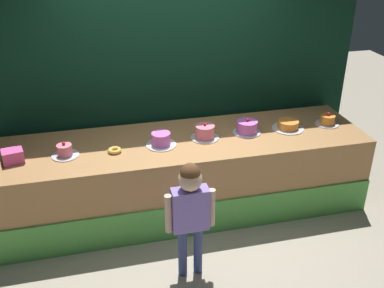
{
  "coord_description": "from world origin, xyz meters",
  "views": [
    {
      "loc": [
        -0.91,
        -3.65,
        2.99
      ],
      "look_at": [
        0.05,
        0.32,
        0.91
      ],
      "focal_mm": 41.92,
      "sensor_mm": 36.0,
      "label": 1
    }
  ],
  "objects_px": {
    "cake_far_left": "(65,151)",
    "cake_right": "(288,125)",
    "donut": "(115,150)",
    "pink_box": "(13,156)",
    "cake_center_left": "(205,132)",
    "cake_far_right": "(327,120)",
    "child_figure": "(190,206)",
    "cake_center_right": "(247,127)",
    "cake_left": "(161,140)"
  },
  "relations": [
    {
      "from": "cake_center_right",
      "to": "cake_far_right",
      "type": "bearing_deg",
      "value": -0.4
    },
    {
      "from": "cake_far_left",
      "to": "cake_left",
      "type": "xyz_separation_m",
      "value": [
        0.97,
        0.0,
        0.01
      ]
    },
    {
      "from": "cake_left",
      "to": "cake_far_right",
      "type": "xyz_separation_m",
      "value": [
        1.93,
        0.07,
        -0.01
      ]
    },
    {
      "from": "cake_left",
      "to": "cake_far_right",
      "type": "distance_m",
      "value": 1.94
    },
    {
      "from": "pink_box",
      "to": "cake_far_left",
      "type": "xyz_separation_m",
      "value": [
        0.48,
        0.01,
        -0.01
      ]
    },
    {
      "from": "child_figure",
      "to": "donut",
      "type": "height_order",
      "value": "child_figure"
    },
    {
      "from": "pink_box",
      "to": "cake_right",
      "type": "bearing_deg",
      "value": 1.62
    },
    {
      "from": "cake_right",
      "to": "cake_center_right",
      "type": "bearing_deg",
      "value": 178.85
    },
    {
      "from": "child_figure",
      "to": "cake_left",
      "type": "relative_size",
      "value": 3.71
    },
    {
      "from": "pink_box",
      "to": "donut",
      "type": "xyz_separation_m",
      "value": [
        0.97,
        -0.03,
        -0.04
      ]
    },
    {
      "from": "pink_box",
      "to": "cake_center_left",
      "type": "height_order",
      "value": "cake_center_left"
    },
    {
      "from": "cake_far_left",
      "to": "cake_left",
      "type": "distance_m",
      "value": 0.97
    },
    {
      "from": "donut",
      "to": "cake_far_left",
      "type": "relative_size",
      "value": 0.51
    },
    {
      "from": "cake_left",
      "to": "cake_center_right",
      "type": "height_order",
      "value": "cake_center_right"
    },
    {
      "from": "cake_left",
      "to": "cake_far_right",
      "type": "height_order",
      "value": "cake_far_right"
    },
    {
      "from": "child_figure",
      "to": "cake_center_right",
      "type": "xyz_separation_m",
      "value": [
        0.89,
        1.06,
        0.17
      ]
    },
    {
      "from": "donut",
      "to": "cake_center_left",
      "type": "xyz_separation_m",
      "value": [
        0.97,
        0.1,
        0.05
      ]
    },
    {
      "from": "child_figure",
      "to": "pink_box",
      "type": "height_order",
      "value": "child_figure"
    },
    {
      "from": "cake_left",
      "to": "cake_right",
      "type": "xyz_separation_m",
      "value": [
        1.45,
        0.07,
        -0.02
      ]
    },
    {
      "from": "cake_center_right",
      "to": "cake_right",
      "type": "distance_m",
      "value": 0.48
    },
    {
      "from": "cake_far_left",
      "to": "cake_center_right",
      "type": "relative_size",
      "value": 0.88
    },
    {
      "from": "cake_far_right",
      "to": "cake_center_left",
      "type": "bearing_deg",
      "value": -179.4
    },
    {
      "from": "cake_far_left",
      "to": "cake_far_right",
      "type": "height_order",
      "value": "cake_far_left"
    },
    {
      "from": "pink_box",
      "to": "cake_far_right",
      "type": "bearing_deg",
      "value": 1.44
    },
    {
      "from": "child_figure",
      "to": "cake_right",
      "type": "height_order",
      "value": "child_figure"
    },
    {
      "from": "donut",
      "to": "cake_left",
      "type": "relative_size",
      "value": 0.44
    },
    {
      "from": "cake_right",
      "to": "cake_center_left",
      "type": "bearing_deg",
      "value": -179.27
    },
    {
      "from": "pink_box",
      "to": "cake_far_left",
      "type": "height_order",
      "value": "cake_far_left"
    },
    {
      "from": "cake_far_left",
      "to": "cake_right",
      "type": "xyz_separation_m",
      "value": [
        2.42,
        0.07,
        -0.01
      ]
    },
    {
      "from": "child_figure",
      "to": "cake_far_right",
      "type": "height_order",
      "value": "child_figure"
    },
    {
      "from": "pink_box",
      "to": "cake_center_left",
      "type": "relative_size",
      "value": 0.63
    },
    {
      "from": "donut",
      "to": "cake_center_right",
      "type": "bearing_deg",
      "value": 4.63
    },
    {
      "from": "cake_center_left",
      "to": "cake_far_right",
      "type": "height_order",
      "value": "cake_center_left"
    },
    {
      "from": "child_figure",
      "to": "pink_box",
      "type": "bearing_deg",
      "value": 147.65
    },
    {
      "from": "pink_box",
      "to": "cake_left",
      "type": "bearing_deg",
      "value": 0.64
    },
    {
      "from": "donut",
      "to": "cake_far_left",
      "type": "distance_m",
      "value": 0.49
    },
    {
      "from": "donut",
      "to": "cake_right",
      "type": "xyz_separation_m",
      "value": [
        1.93,
        0.11,
        0.02
      ]
    },
    {
      "from": "cake_right",
      "to": "cake_far_left",
      "type": "bearing_deg",
      "value": -178.38
    },
    {
      "from": "donut",
      "to": "cake_center_right",
      "type": "xyz_separation_m",
      "value": [
        1.45,
        0.12,
        0.04
      ]
    },
    {
      "from": "cake_left",
      "to": "cake_far_right",
      "type": "relative_size",
      "value": 1.19
    },
    {
      "from": "pink_box",
      "to": "cake_center_right",
      "type": "relative_size",
      "value": 0.63
    },
    {
      "from": "child_figure",
      "to": "cake_left",
      "type": "bearing_deg",
      "value": 94.36
    },
    {
      "from": "cake_center_right",
      "to": "pink_box",
      "type": "bearing_deg",
      "value": -177.82
    },
    {
      "from": "cake_right",
      "to": "cake_far_right",
      "type": "xyz_separation_m",
      "value": [
        0.48,
        0.0,
        0.01
      ]
    },
    {
      "from": "pink_box",
      "to": "cake_far_right",
      "type": "height_order",
      "value": "cake_far_right"
    },
    {
      "from": "child_figure",
      "to": "cake_far_left",
      "type": "distance_m",
      "value": 1.44
    },
    {
      "from": "cake_far_left",
      "to": "pink_box",
      "type": "bearing_deg",
      "value": -178.37
    },
    {
      "from": "child_figure",
      "to": "cake_center_left",
      "type": "distance_m",
      "value": 1.13
    },
    {
      "from": "donut",
      "to": "cake_far_left",
      "type": "bearing_deg",
      "value": 175.33
    },
    {
      "from": "donut",
      "to": "cake_right",
      "type": "distance_m",
      "value": 1.94
    }
  ]
}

